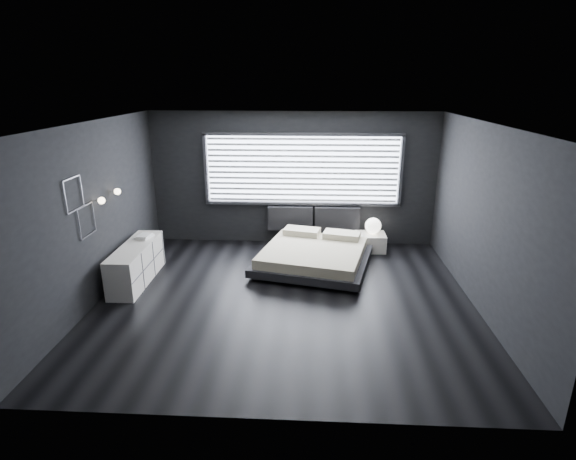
{
  "coord_description": "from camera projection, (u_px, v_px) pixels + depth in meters",
  "views": [
    {
      "loc": [
        0.41,
        -6.58,
        3.39
      ],
      "look_at": [
        0.0,
        0.85,
        0.9
      ],
      "focal_mm": 28.0,
      "sensor_mm": 36.0,
      "label": 1
    }
  ],
  "objects": [
    {
      "name": "nightstand",
      "position": [
        370.0,
        242.0,
        9.37
      ],
      "size": [
        0.62,
        0.51,
        0.36
      ],
      "primitive_type": "cube",
      "rotation": [
        0.0,
        0.0,
        0.0
      ],
      "color": "white",
      "rests_on": "ground"
    },
    {
      "name": "sconce_far",
      "position": [
        117.0,
        192.0,
        7.58
      ],
      "size": [
        0.18,
        0.11,
        0.11
      ],
      "color": "silver",
      "rests_on": "ground"
    },
    {
      "name": "wall_art_upper",
      "position": [
        74.0,
        194.0,
        6.37
      ],
      "size": [
        0.01,
        0.48,
        0.48
      ],
      "color": "#47474C",
      "rests_on": "ground"
    },
    {
      "name": "sconce_near",
      "position": [
        101.0,
        201.0,
        7.01
      ],
      "size": [
        0.18,
        0.11,
        0.11
      ],
      "color": "silver",
      "rests_on": "ground"
    },
    {
      "name": "headboard",
      "position": [
        314.0,
        219.0,
        9.62
      ],
      "size": [
        1.96,
        0.16,
        0.52
      ],
      "color": "black",
      "rests_on": "ground"
    },
    {
      "name": "book_stack",
      "position": [
        144.0,
        236.0,
        8.15
      ],
      "size": [
        0.3,
        0.35,
        0.06
      ],
      "color": "white",
      "rests_on": "dresser"
    },
    {
      "name": "dresser",
      "position": [
        136.0,
        264.0,
        7.87
      ],
      "size": [
        0.49,
        1.67,
        0.67
      ],
      "color": "white",
      "rests_on": "ground"
    },
    {
      "name": "orb_lamp",
      "position": [
        373.0,
        226.0,
        9.3
      ],
      "size": [
        0.33,
        0.33,
        0.33
      ],
      "primitive_type": "sphere",
      "color": "white",
      "rests_on": "nightstand"
    },
    {
      "name": "room",
      "position": [
        285.0,
        217.0,
        6.88
      ],
      "size": [
        6.04,
        6.0,
        2.8
      ],
      "color": "black",
      "rests_on": "ground"
    },
    {
      "name": "wall_art_lower",
      "position": [
        87.0,
        221.0,
        6.76
      ],
      "size": [
        0.01,
        0.48,
        0.48
      ],
      "color": "#47474C",
      "rests_on": "ground"
    },
    {
      "name": "bed",
      "position": [
        314.0,
        255.0,
        8.5
      ],
      "size": [
        2.39,
        2.33,
        0.52
      ],
      "color": "black",
      "rests_on": "ground"
    },
    {
      "name": "window",
      "position": [
        302.0,
        170.0,
        9.36
      ],
      "size": [
        4.14,
        0.09,
        1.52
      ],
      "color": "white",
      "rests_on": "ground"
    }
  ]
}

